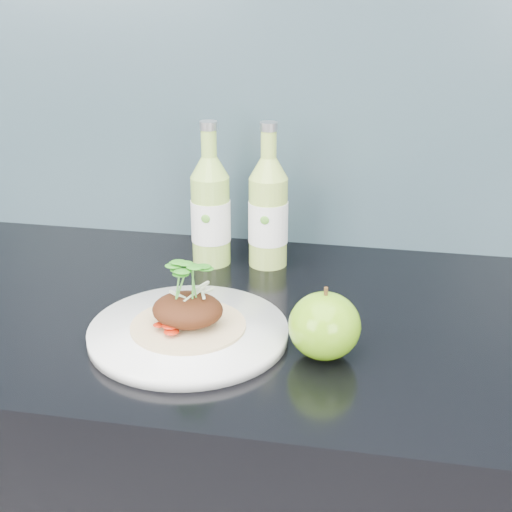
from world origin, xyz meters
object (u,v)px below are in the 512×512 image
object	(u,v)px
green_apple	(325,326)
cider_bottle_left	(211,211)
dinner_plate	(189,332)
cider_bottle_right	(268,213)

from	to	relation	value
green_apple	cider_bottle_left	xyz separation A→B (m)	(-0.22, 0.27, 0.05)
dinner_plate	green_apple	bearing A→B (deg)	-4.25
green_apple	cider_bottle_right	bearing A→B (deg)	113.35
dinner_plate	green_apple	size ratio (longest dim) A/B	3.28
cider_bottle_left	cider_bottle_right	distance (m)	0.09
dinner_plate	green_apple	world-z (taller)	green_apple
dinner_plate	cider_bottle_left	distance (m)	0.27
dinner_plate	cider_bottle_left	size ratio (longest dim) A/B	1.44
dinner_plate	cider_bottle_left	bearing A→B (deg)	97.48
cider_bottle_left	cider_bottle_right	bearing A→B (deg)	-8.66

